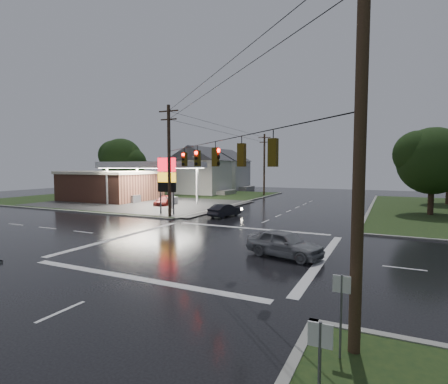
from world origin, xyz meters
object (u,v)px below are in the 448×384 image
at_px(utility_pole_n, 264,163).
at_px(car_pump, 164,201).
at_px(utility_pole_nw, 169,159).
at_px(house_far, 224,169).
at_px(gas_station, 117,183).
at_px(pylon_sign, 167,176).
at_px(car_north, 225,210).
at_px(utility_pole_se, 360,141).
at_px(tree_ne_near, 434,161).
at_px(car_crossing, 285,244).
at_px(tree_nw_behind, 122,160).
at_px(house_near, 200,169).

distance_m(utility_pole_n, car_pump, 22.03).
bearing_deg(utility_pole_nw, house_far, 107.92).
distance_m(gas_station, pylon_sign, 17.81).
height_order(pylon_sign, car_north, pylon_sign).
bearing_deg(utility_pole_nw, utility_pole_se, -45.00).
bearing_deg(tree_ne_near, utility_pole_se, -98.38).
bearing_deg(car_crossing, tree_ne_near, -7.66).
bearing_deg(tree_nw_behind, car_north, -31.56).
height_order(gas_station, utility_pole_nw, utility_pole_nw).
distance_m(utility_pole_se, car_pump, 37.36).
distance_m(utility_pole_n, tree_nw_behind, 25.63).
xyz_separation_m(house_far, car_crossing, (26.95, -48.42, -3.66)).
relative_size(house_far, tree_ne_near, 1.23).
xyz_separation_m(gas_station, car_north, (21.01, -7.63, -1.90)).
bearing_deg(house_far, tree_ne_near, -35.77).
relative_size(utility_pole_se, house_near, 1.00).
distance_m(house_far, tree_ne_near, 44.50).
height_order(pylon_sign, car_crossing, pylon_sign).
bearing_deg(car_pump, car_crossing, -55.51).
distance_m(pylon_sign, house_near, 27.56).
bearing_deg(tree_nw_behind, car_crossing, -38.06).
xyz_separation_m(utility_pole_nw, tree_ne_near, (23.64, 12.49, -0.16)).
bearing_deg(utility_pole_n, car_north, -79.44).
height_order(car_north, car_pump, car_north).
relative_size(gas_station, car_pump, 6.40).
relative_size(tree_nw_behind, car_pump, 2.44).
relative_size(pylon_sign, tree_ne_near, 0.67).
distance_m(gas_station, tree_ne_near, 40.00).
relative_size(tree_nw_behind, tree_ne_near, 1.11).
bearing_deg(utility_pole_nw, car_north, 28.00).
xyz_separation_m(gas_station, tree_ne_near, (39.82, 2.29, 3.01)).
height_order(gas_station, car_pump, gas_station).
height_order(house_far, car_crossing, house_far).
height_order(pylon_sign, tree_ne_near, tree_ne_near).
bearing_deg(gas_station, tree_ne_near, 3.30).
bearing_deg(car_crossing, house_far, 43.62).
bearing_deg(car_north, tree_nw_behind, -20.49).
xyz_separation_m(utility_pole_n, tree_ne_near, (23.64, -16.01, 0.09)).
height_order(utility_pole_se, house_far, utility_pole_se).
height_order(gas_station, house_near, house_near).
height_order(gas_station, utility_pole_n, utility_pole_n).
height_order(gas_station, tree_nw_behind, tree_nw_behind).
distance_m(utility_pole_se, car_crossing, 11.28).
height_order(house_far, car_pump, house_far).
bearing_deg(utility_pole_nw, car_crossing, -34.38).
bearing_deg(car_pump, pylon_sign, -67.42).
bearing_deg(house_near, tree_ne_near, -21.76).
bearing_deg(car_crossing, tree_nw_behind, 66.46).
height_order(utility_pole_se, car_pump, utility_pole_se).
bearing_deg(car_crossing, utility_pole_se, -139.13).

